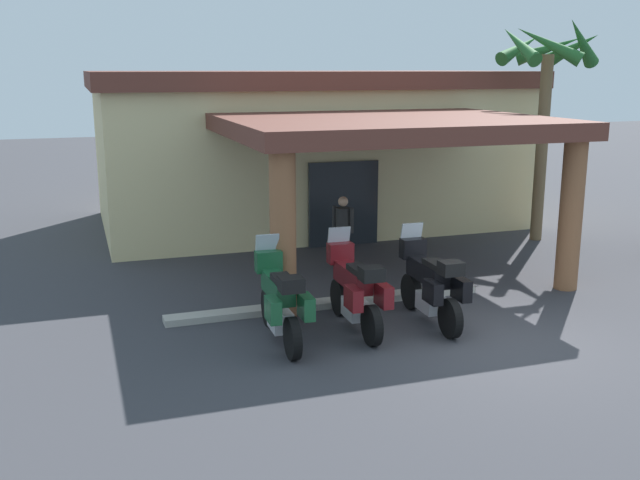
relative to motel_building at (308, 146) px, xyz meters
name	(u,v)px	position (x,y,z in m)	size (l,w,h in m)	color
ground_plane	(498,339)	(-0.04, -9.87, -2.18)	(80.00, 80.00, 0.00)	#38383D
motel_building	(308,146)	(0.00, 0.00, 0.00)	(11.70, 11.92, 4.24)	beige
motorcycle_green	(280,301)	(-3.41, -8.78, -1.48)	(0.72, 2.21, 1.61)	black
motorcycle_maroon	(356,290)	(-2.06, -8.65, -1.48)	(0.71, 2.21, 1.61)	black
motorcycle_black	(431,284)	(-0.70, -8.77, -1.48)	(0.72, 2.21, 1.61)	black
pedestrian	(343,228)	(-0.87, -5.01, -1.25)	(0.36, 0.44, 1.62)	black
palm_tree_near_portico	(547,72)	(4.89, -3.97, 2.06)	(2.51, 2.58, 5.56)	brown
curb_strip	(329,303)	(-2.06, -7.34, -2.12)	(6.06, 0.36, 0.12)	#ADA89E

